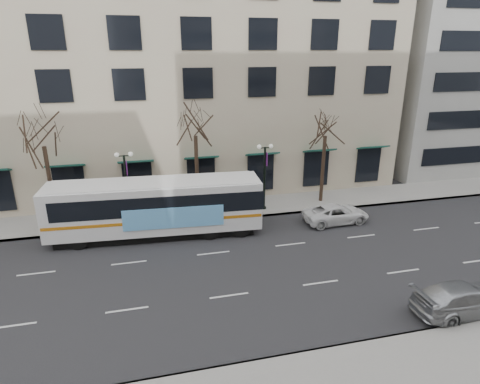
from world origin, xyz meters
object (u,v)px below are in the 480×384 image
object	(u,v)px
city_bus	(157,206)
tree_far_mid	(195,123)
lamp_post_left	(127,184)
lamp_post_right	(265,174)
tree_far_left	(42,132)
white_pickup	(336,214)
tree_far_right	(326,124)
silver_car	(464,299)

from	to	relation	value
city_bus	tree_far_mid	bearing A→B (deg)	48.12
lamp_post_left	lamp_post_right	bearing A→B (deg)	0.00
tree_far_left	lamp_post_left	distance (m)	6.29
tree_far_left	lamp_post_left	world-z (taller)	tree_far_left
lamp_post_right	white_pickup	world-z (taller)	lamp_post_right
white_pickup	tree_far_left	bearing A→B (deg)	76.47
lamp_post_right	white_pickup	distance (m)	5.95
tree_far_left	tree_far_right	size ratio (longest dim) A/B	1.03
tree_far_mid	tree_far_right	distance (m)	10.01
lamp_post_left	white_pickup	size ratio (longest dim) A/B	1.10
tree_far_left	silver_car	distance (m)	26.06
lamp_post_left	city_bus	bearing A→B (deg)	-51.65
city_bus	silver_car	world-z (taller)	city_bus
lamp_post_left	white_pickup	distance (m)	14.92
tree_far_right	lamp_post_right	world-z (taller)	tree_far_right
tree_far_left	silver_car	xyz separation A→B (m)	(20.47, -15.00, -5.96)
tree_far_left	city_bus	bearing A→B (deg)	-23.53
tree_far_mid	white_pickup	distance (m)	11.93
tree_far_right	lamp_post_right	size ratio (longest dim) A/B	1.55
lamp_post_left	silver_car	world-z (taller)	lamp_post_left
lamp_post_left	lamp_post_right	size ratio (longest dim) A/B	1.00
lamp_post_left	lamp_post_right	world-z (taller)	same
tree_far_left	tree_far_mid	distance (m)	10.00
tree_far_mid	tree_far_left	bearing A→B (deg)	-180.00
tree_far_left	city_bus	size ratio (longest dim) A/B	0.60
silver_car	lamp_post_right	bearing A→B (deg)	20.03
silver_car	tree_far_right	bearing A→B (deg)	1.05
tree_far_left	tree_far_mid	size ratio (longest dim) A/B	0.98
city_bus	white_pickup	world-z (taller)	city_bus
tree_far_left	tree_far_right	world-z (taller)	tree_far_left
city_bus	tree_far_left	bearing A→B (deg)	160.28
tree_far_right	silver_car	distance (m)	16.05
tree_far_right	lamp_post_right	bearing A→B (deg)	-173.15
tree_far_mid	silver_car	xyz separation A→B (m)	(10.47, -15.00, -6.17)
lamp_post_right	tree_far_left	bearing A→B (deg)	177.71
tree_far_left	white_pickup	world-z (taller)	tree_far_left
tree_far_right	white_pickup	distance (m)	7.01
tree_far_mid	lamp_post_right	bearing A→B (deg)	-6.83
tree_far_left	white_pickup	size ratio (longest dim) A/B	1.76
tree_far_left	lamp_post_right	distance (m)	15.48
lamp_post_left	tree_far_right	bearing A→B (deg)	2.29
city_bus	white_pickup	size ratio (longest dim) A/B	2.95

